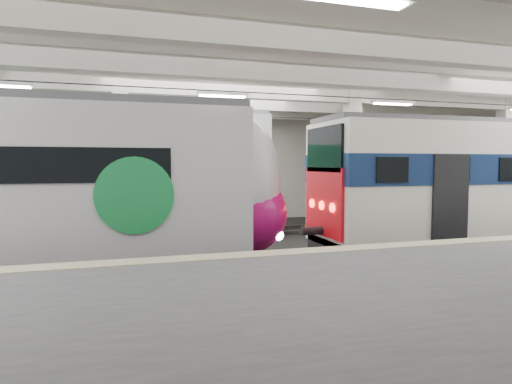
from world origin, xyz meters
name	(u,v)px	position (x,y,z in m)	size (l,w,h in m)	color
station_hall	(258,145)	(0.00, -1.74, 3.24)	(36.00, 24.00, 5.75)	black
modern_emu	(35,193)	(-4.89, 0.00, 2.14)	(13.42, 2.77, 4.35)	silver
older_rer	(498,184)	(8.62, 0.00, 2.18)	(12.47, 2.75, 4.16)	white
far_train	(53,173)	(-5.35, 5.50, 2.49)	(15.27, 3.23, 4.82)	silver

